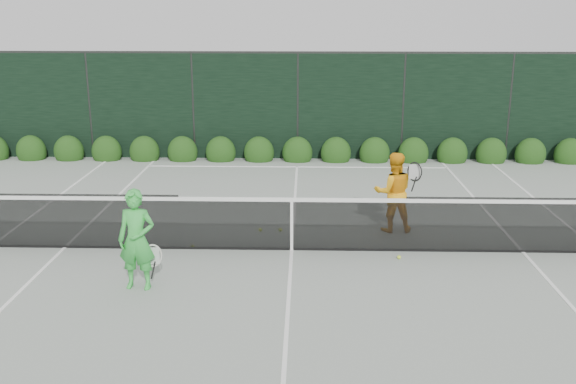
{
  "coord_description": "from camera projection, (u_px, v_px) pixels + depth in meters",
  "views": [
    {
      "loc": [
        0.24,
        -10.78,
        4.12
      ],
      "look_at": [
        -0.07,
        0.3,
        1.0
      ],
      "focal_mm": 40.0,
      "sensor_mm": 36.0,
      "label": 1
    }
  ],
  "objects": [
    {
      "name": "ground",
      "position": [
        292.0,
        250.0,
        11.5
      ],
      "size": [
        80.0,
        80.0,
        0.0
      ],
      "primitive_type": "plane",
      "color": "gray",
      "rests_on": "ground"
    },
    {
      "name": "tennis_net",
      "position": [
        290.0,
        222.0,
        11.36
      ],
      "size": [
        12.9,
        0.1,
        1.07
      ],
      "color": "black",
      "rests_on": "ground"
    },
    {
      "name": "player_woman",
      "position": [
        137.0,
        240.0,
        9.74
      ],
      "size": [
        0.65,
        0.41,
        1.57
      ],
      "rotation": [
        0.0,
        0.0,
        -0.07
      ],
      "color": "green",
      "rests_on": "ground"
    },
    {
      "name": "player_man",
      "position": [
        394.0,
        192.0,
        12.32
      ],
      "size": [
        0.87,
        0.63,
        1.56
      ],
      "rotation": [
        0.0,
        0.0,
        3.2
      ],
      "color": "#FFAD15",
      "rests_on": "ground"
    },
    {
      "name": "court_lines",
      "position": [
        292.0,
        250.0,
        11.5
      ],
      "size": [
        11.03,
        23.83,
        0.01
      ],
      "color": "white",
      "rests_on": "ground"
    },
    {
      "name": "windscreen_fence",
      "position": [
        287.0,
        216.0,
        8.48
      ],
      "size": [
        32.0,
        21.07,
        3.06
      ],
      "color": "black",
      "rests_on": "ground"
    },
    {
      "name": "hedge_row",
      "position": [
        297.0,
        153.0,
        18.32
      ],
      "size": [
        31.66,
        0.65,
        0.94
      ],
      "color": "#19370F",
      "rests_on": "ground"
    },
    {
      "name": "tennis_balls",
      "position": [
        281.0,
        240.0,
        11.9
      ],
      "size": [
        3.73,
        1.46,
        0.07
      ],
      "color": "#CDE633",
      "rests_on": "ground"
    }
  ]
}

